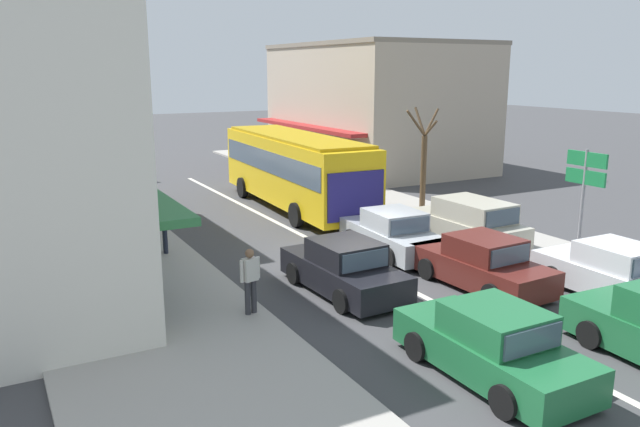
{
  "coord_description": "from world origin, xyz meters",
  "views": [
    {
      "loc": [
        -9.96,
        -15.68,
        5.94
      ],
      "look_at": [
        -0.2,
        2.3,
        1.2
      ],
      "focal_mm": 35.0,
      "sensor_mm": 36.0,
      "label": 1
    }
  ],
  "objects": [
    {
      "name": "kerb_right",
      "position": [
        6.2,
        6.0,
        0.06
      ],
      "size": [
        2.8,
        44.0,
        0.12
      ],
      "primitive_type": "cube",
      "color": "#A39E96",
      "rests_on": "ground"
    },
    {
      "name": "pedestrian_far_walker",
      "position": [
        -4.64,
        -2.35,
        1.07
      ],
      "size": [
        0.56,
        0.3,
        1.63
      ],
      "color": "#333338",
      "rests_on": "sidewalk_left"
    },
    {
      "name": "city_bus",
      "position": [
        1.74,
        8.16,
        1.88
      ],
      "size": [
        3.09,
        10.96,
        3.23
      ],
      "color": "yellow",
      "rests_on": "ground"
    },
    {
      "name": "building_right_far",
      "position": [
        11.48,
        16.62,
        3.73
      ],
      "size": [
        9.91,
        12.88,
        7.47
      ],
      "color": "#B2A38E",
      "rests_on": "ground"
    },
    {
      "name": "sidewalk_left",
      "position": [
        -6.8,
        6.0,
        0.07
      ],
      "size": [
        5.2,
        44.0,
        0.14
      ],
      "primitive_type": "cube",
      "color": "#A39E96",
      "rests_on": "ground"
    },
    {
      "name": "parked_wagon_kerb_second",
      "position": [
        4.6,
        0.32,
        0.75
      ],
      "size": [
        2.03,
        4.54,
        1.58
      ],
      "color": "#B7B29E",
      "rests_on": "ground"
    },
    {
      "name": "sedan_adjacent_lane_trail",
      "position": [
        1.87,
        -3.3,
        0.66
      ],
      "size": [
        2.03,
        4.27,
        1.47
      ],
      "color": "#561E19",
      "rests_on": "ground"
    },
    {
      "name": "directional_road_sign",
      "position": [
        6.01,
        -3.13,
        2.7
      ],
      "size": [
        0.1,
        1.4,
        3.6
      ],
      "color": "gray",
      "rests_on": "ground"
    },
    {
      "name": "pedestrian_with_handbag_near",
      "position": [
        -5.1,
        3.78,
        1.07
      ],
      "size": [
        0.29,
        0.66,
        1.63
      ],
      "color": "#232838",
      "rests_on": "sidewalk_left"
    },
    {
      "name": "sedan_behind_bus_mid",
      "position": [
        -1.7,
        -1.83,
        0.66
      ],
      "size": [
        2.01,
        4.26,
        1.47
      ],
      "color": "black",
      "rests_on": "ground"
    },
    {
      "name": "lane_centre_line",
      "position": [
        0.0,
        4.0,
        0.0
      ],
      "size": [
        0.2,
        28.0,
        0.01
      ],
      "primitive_type": "cube",
      "color": "silver",
      "rests_on": "ground"
    },
    {
      "name": "street_tree_right",
      "position": [
        6.1,
        4.88,
        2.08
      ],
      "size": [
        1.65,
        1.5,
        4.41
      ],
      "color": "brown",
      "rests_on": "ground"
    },
    {
      "name": "traffic_light_downstreet",
      "position": [
        -3.93,
        19.81,
        2.85
      ],
      "size": [
        0.33,
        0.24,
        4.2
      ],
      "color": "gray",
      "rests_on": "ground"
    },
    {
      "name": "ground_plane",
      "position": [
        0.0,
        0.0,
        0.0
      ],
      "size": [
        140.0,
        140.0,
        0.0
      ],
      "primitive_type": "plane",
      "color": "#3F3F42"
    },
    {
      "name": "pedestrian_browsing_midblock",
      "position": [
        -5.11,
        9.98,
        1.07
      ],
      "size": [
        0.41,
        0.45,
        1.63
      ],
      "color": "#333338",
      "rests_on": "sidewalk_left"
    },
    {
      "name": "sedan_queue_gap_filler",
      "position": [
        1.57,
        0.56,
        0.66
      ],
      "size": [
        2.05,
        4.28,
        1.47
      ],
      "color": "#9EA3A8",
      "rests_on": "ground"
    },
    {
      "name": "parked_sedan_kerb_front",
      "position": [
        4.43,
        -5.57,
        0.66
      ],
      "size": [
        1.94,
        4.22,
        1.47
      ],
      "color": "silver",
      "rests_on": "ground"
    },
    {
      "name": "sedan_queue_far_back",
      "position": [
        -1.61,
        -7.36,
        0.66
      ],
      "size": [
        1.91,
        4.2,
        1.47
      ],
      "color": "#1E6638",
      "rests_on": "ground"
    }
  ]
}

